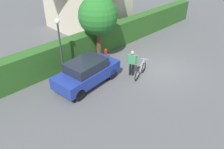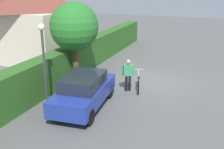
% 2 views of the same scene
% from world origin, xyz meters
% --- Properties ---
extents(ground_plane, '(60.00, 60.00, 0.00)m').
position_xyz_m(ground_plane, '(0.00, 0.00, 0.00)').
color(ground_plane, '#555555').
extents(hedge_row, '(20.22, 0.90, 1.78)m').
position_xyz_m(hedge_row, '(0.00, 4.52, 0.89)').
color(hedge_row, '#2C5C21').
rests_on(hedge_row, ground).
extents(parked_car_near, '(4.07, 2.07, 1.51)m').
position_xyz_m(parked_car_near, '(-4.32, 1.97, 0.80)').
color(parked_car_near, navy).
rests_on(parked_car_near, ground).
extents(bicycle, '(1.63, 0.68, 0.95)m').
position_xyz_m(bicycle, '(-1.51, 0.40, 0.37)').
color(bicycle, black).
rests_on(bicycle, ground).
extents(person_rider, '(0.41, 0.58, 1.63)m').
position_xyz_m(person_rider, '(-1.81, 0.84, 0.95)').
color(person_rider, black).
rests_on(person_rider, ground).
extents(street_lamp, '(0.28, 0.28, 3.63)m').
position_xyz_m(street_lamp, '(-4.91, 3.45, 2.40)').
color(street_lamp, '#38383D').
rests_on(street_lamp, ground).
extents(tree_kerbside, '(2.48, 2.48, 4.28)m').
position_xyz_m(tree_kerbside, '(-1.81, 3.78, 3.01)').
color(tree_kerbside, brown).
rests_on(tree_kerbside, ground).
extents(fire_hydrant, '(0.20, 0.20, 0.81)m').
position_xyz_m(fire_hydrant, '(-1.54, 3.40, 0.41)').
color(fire_hydrant, red).
rests_on(fire_hydrant, ground).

